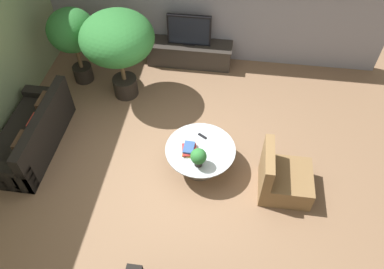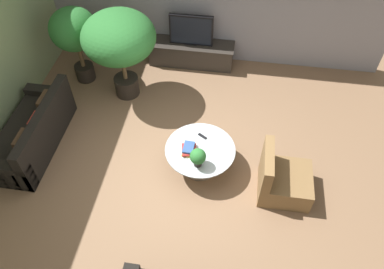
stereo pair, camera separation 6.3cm
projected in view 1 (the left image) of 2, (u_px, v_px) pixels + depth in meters
name	position (u px, v px, depth m)	size (l,w,h in m)	color
ground_plane	(179.00, 173.00, 6.26)	(24.00, 24.00, 0.00)	brown
media_console	(189.00, 53.00, 8.01)	(1.81, 0.50, 0.50)	#2D2823
television	(189.00, 30.00, 7.58)	(0.89, 0.13, 0.66)	black
coffee_table	(200.00, 154.00, 6.12)	(1.14, 1.14, 0.46)	#756656
couch_by_wall	(32.00, 135.00, 6.43)	(0.84, 1.94, 0.84)	black
armchair_wicker	(282.00, 179.00, 5.86)	(0.80, 0.76, 0.86)	brown
potted_palm_tall	(72.00, 34.00, 7.01)	(0.91, 0.91, 1.59)	black
potted_palm_corner	(118.00, 41.00, 6.61)	(1.33, 1.33, 1.77)	black
potted_plant_tabletop	(198.00, 157.00, 5.66)	(0.25, 0.25, 0.33)	black
book_stack	(189.00, 149.00, 5.96)	(0.27, 0.31, 0.09)	gold
remote_black	(202.00, 136.00, 6.18)	(0.04, 0.16, 0.02)	black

